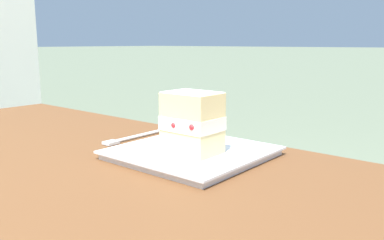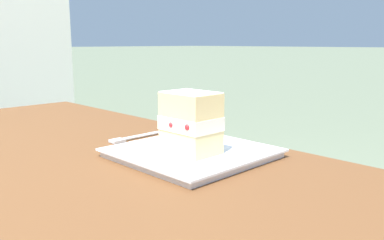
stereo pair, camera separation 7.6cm
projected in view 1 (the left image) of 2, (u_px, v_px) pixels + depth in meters
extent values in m
cylinder|color=brown|center=(42.00, 210.00, 1.43)|extent=(0.07, 0.07, 0.66)
cube|color=brown|center=(43.00, 213.00, 0.57)|extent=(1.66, 0.96, 0.04)
cube|color=white|center=(192.00, 154.00, 0.77)|extent=(0.25, 0.25, 0.01)
cube|color=white|center=(192.00, 150.00, 0.77)|extent=(0.26, 0.26, 0.00)
cube|color=#EAD18C|center=(192.00, 141.00, 0.74)|extent=(0.10, 0.07, 0.04)
cube|color=white|center=(192.00, 123.00, 0.73)|extent=(0.10, 0.07, 0.03)
sphere|color=red|center=(192.00, 127.00, 0.69)|extent=(0.01, 0.01, 0.01)
sphere|color=red|center=(174.00, 125.00, 0.71)|extent=(0.01, 0.01, 0.01)
sphere|color=red|center=(199.00, 119.00, 0.76)|extent=(0.02, 0.02, 0.02)
cube|color=#EAD18C|center=(192.00, 105.00, 0.73)|extent=(0.10, 0.07, 0.04)
cube|color=white|center=(192.00, 92.00, 0.72)|extent=(0.09, 0.07, 0.00)
cylinder|color=silver|center=(140.00, 136.00, 0.93)|extent=(0.01, 0.14, 0.01)
cube|color=silver|center=(111.00, 143.00, 0.86)|extent=(0.02, 0.03, 0.01)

